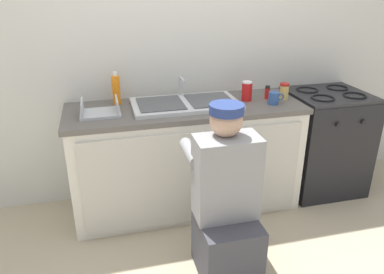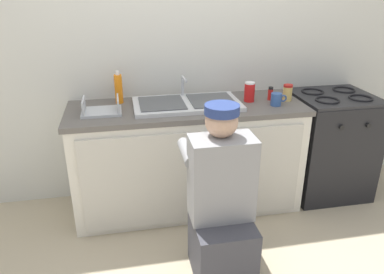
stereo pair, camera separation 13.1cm
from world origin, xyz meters
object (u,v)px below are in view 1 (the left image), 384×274
Objects in this scene: stove_range at (323,141)px; condiment_jar at (284,91)px; coffee_mug at (274,98)px; soap_bottle_orange at (116,90)px; dish_rack_tray at (100,111)px; sink_double_basin at (186,103)px; soda_cup_red at (247,91)px; plumber_person at (226,208)px; spice_bottle_red at (267,92)px.

condiment_jar is at bearing -177.66° from stove_range.
coffee_mug is (-0.57, -0.12, 0.47)m from stove_range.
soap_bottle_orange is (-1.16, 0.29, 0.07)m from coffee_mug.
soap_bottle_orange reaches higher than dish_rack_tray.
sink_double_basin is 0.90× the size of stove_range.
condiment_jar is 0.46× the size of dish_rack_tray.
soap_bottle_orange is 1.64× the size of soda_cup_red.
stove_range is 1.82m from soap_bottle_orange.
condiment_jar is 0.84× the size of soda_cup_red.
soap_bottle_orange is at bearing 160.95° from sink_double_basin.
soda_cup_red is (-0.73, 0.02, 0.50)m from stove_range.
soap_bottle_orange is (-1.73, 0.17, 0.54)m from stove_range.
sink_double_basin is 6.25× the size of condiment_jar.
coffee_mug is at bearing -10.17° from sink_double_basin.
coffee_mug is 0.45× the size of dish_rack_tray.
plumber_person is 1.01m from coffee_mug.
coffee_mug is 1.20m from soap_bottle_orange.
sink_double_basin is 0.68m from coffee_mug.
spice_bottle_red is (0.01, 0.14, 0.00)m from coffee_mug.
coffee_mug is at bearing -93.46° from spice_bottle_red.
plumber_person is 7.26× the size of soda_cup_red.
sink_double_basin is at bearing 178.57° from condiment_jar.
spice_bottle_red is at bearing 161.16° from condiment_jar.
plumber_person reaches higher than spice_bottle_red.
condiment_jar is at bearing 36.97° from coffee_mug.
stove_range is 3.55× the size of soap_bottle_orange.
soap_bottle_orange reaches higher than spice_bottle_red.
plumber_person is 4.42× the size of soap_bottle_orange.
plumber_person reaches higher than soda_cup_red.
spice_bottle_red is at bearing -7.27° from soap_bottle_orange.
sink_double_basin is 0.68m from spice_bottle_red.
soap_bottle_orange is 1.01m from soda_cup_red.
coffee_mug is 0.50× the size of soap_bottle_orange.
stove_range is (1.23, -0.00, -0.44)m from sink_double_basin.
condiment_jar is at bearing -7.35° from soda_cup_red.
stove_range is 7.05× the size of coffee_mug.
plumber_person reaches higher than condiment_jar.
condiment_jar is at bearing 1.04° from dish_rack_tray.
condiment_jar is (0.13, 0.10, 0.02)m from coffee_mug.
sink_double_basin reaches higher than spice_bottle_red.
soda_cup_red is (0.50, 0.02, 0.06)m from sink_double_basin.
spice_bottle_red is (0.18, 0.00, -0.02)m from soda_cup_red.
dish_rack_tray is 1.84× the size of soda_cup_red.
sink_double_basin is 5.26× the size of soda_cup_red.
stove_range is 0.80× the size of plumber_person.
condiment_jar is at bearing -1.43° from sink_double_basin.
sink_double_basin is at bearing 4.17° from dish_rack_tray.
spice_bottle_red is (-0.56, 0.02, 0.47)m from stove_range.
stove_range is 0.73m from spice_bottle_red.
stove_range is at bearing 11.72° from coffee_mug.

